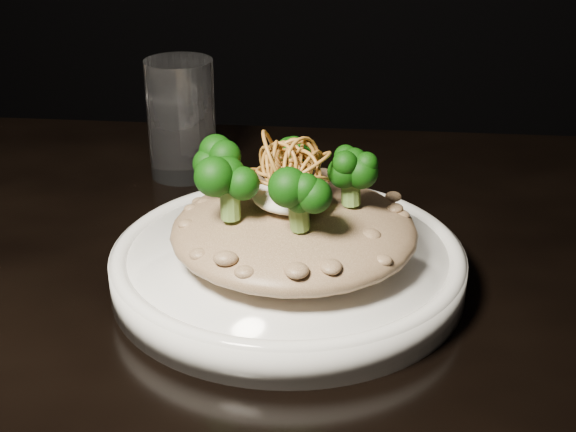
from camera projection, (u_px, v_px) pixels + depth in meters
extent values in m
cube|color=black|center=(247.00, 339.00, 0.57)|extent=(1.10, 0.80, 0.04)
cylinder|color=white|center=(288.00, 266.00, 0.59)|extent=(0.26, 0.26, 0.03)
ellipsoid|color=brown|center=(294.00, 230.00, 0.58)|extent=(0.18, 0.18, 0.04)
ellipsoid|color=white|center=(292.00, 196.00, 0.56)|extent=(0.06, 0.06, 0.02)
cylinder|color=silver|center=(182.00, 119.00, 0.77)|extent=(0.08, 0.08, 0.11)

